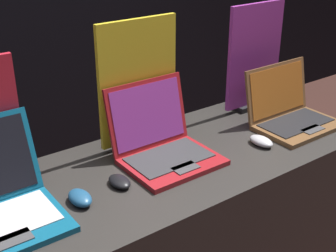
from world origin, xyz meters
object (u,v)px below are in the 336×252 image
(laptop_back, at_px, (290,112))
(mouse_back, at_px, (261,141))
(laptop_middle, at_px, (163,143))
(promo_stand_back, at_px, (254,60))
(mouse_front, at_px, (80,198))
(promo_stand_middle, at_px, (139,87))
(mouse_middle, at_px, (119,181))

(laptop_back, distance_m, mouse_back, 0.26)
(laptop_middle, xyz_separation_m, promo_stand_back, (0.64, 0.16, 0.17))
(mouse_front, relative_size, promo_stand_middle, 0.21)
(mouse_middle, distance_m, promo_stand_middle, 0.40)
(promo_stand_middle, xyz_separation_m, laptop_back, (0.64, -0.24, -0.19))
(laptop_middle, distance_m, laptop_back, 0.64)
(promo_stand_middle, relative_size, promo_stand_back, 1.02)
(laptop_back, distance_m, promo_stand_back, 0.30)
(mouse_middle, xyz_separation_m, laptop_back, (0.87, -0.01, 0.04))
(mouse_middle, relative_size, laptop_back, 0.28)
(laptop_middle, height_order, promo_stand_back, promo_stand_back)
(promo_stand_back, bearing_deg, promo_stand_middle, 179.76)
(mouse_front, xyz_separation_m, promo_stand_middle, (0.40, 0.25, 0.23))
(laptop_middle, bearing_deg, mouse_back, -21.22)
(laptop_middle, distance_m, promo_stand_middle, 0.24)
(mouse_front, height_order, promo_stand_back, promo_stand_back)
(mouse_front, height_order, mouse_back, mouse_front)
(mouse_middle, bearing_deg, mouse_front, -173.94)
(mouse_back, xyz_separation_m, promo_stand_back, (0.25, 0.31, 0.22))
(laptop_middle, height_order, promo_stand_middle, promo_stand_middle)
(mouse_front, xyz_separation_m, mouse_middle, (0.16, 0.02, -0.00))
(promo_stand_middle, xyz_separation_m, mouse_back, (0.39, -0.31, -0.23))
(mouse_front, bearing_deg, laptop_middle, 12.73)
(mouse_middle, relative_size, promo_stand_back, 0.21)
(mouse_middle, xyz_separation_m, promo_stand_middle, (0.24, 0.23, 0.23))
(laptop_middle, relative_size, laptop_back, 0.94)
(mouse_front, bearing_deg, laptop_back, 0.42)
(mouse_back, distance_m, promo_stand_back, 0.45)
(mouse_front, bearing_deg, promo_stand_middle, 32.08)
(laptop_back, height_order, promo_stand_back, promo_stand_back)
(laptop_middle, bearing_deg, promo_stand_middle, 90.00)
(promo_stand_middle, bearing_deg, mouse_front, -147.92)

